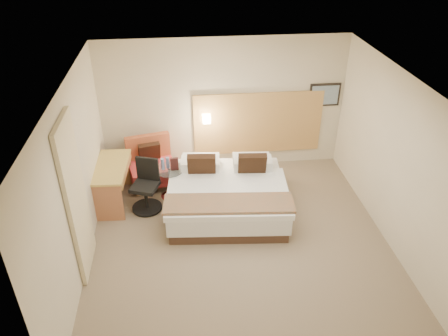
{
  "coord_description": "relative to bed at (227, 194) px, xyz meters",
  "views": [
    {
      "loc": [
        -0.85,
        -5.42,
        4.73
      ],
      "look_at": [
        -0.18,
        0.75,
        0.98
      ],
      "focal_mm": 35.0,
      "sensor_mm": 36.0,
      "label": 1
    }
  ],
  "objects": [
    {
      "name": "curtain",
      "position": [
        -2.26,
        -1.19,
        0.89
      ],
      "size": [
        0.06,
        0.9,
        2.42
      ],
      "primitive_type": "cube",
      "color": "beige",
      "rests_on": "wall_left"
    },
    {
      "name": "wall_front",
      "position": [
        0.1,
        -3.45,
        1.02
      ],
      "size": [
        4.8,
        0.02,
        2.7
      ],
      "primitive_type": "cube",
      "color": "beige",
      "rests_on": "floor"
    },
    {
      "name": "lounge_chair",
      "position": [
        -1.37,
        1.06,
        0.04
      ],
      "size": [
        1.02,
        0.94,
        0.91
      ],
      "color": "#B08053",
      "rests_on": "floor"
    },
    {
      "name": "bed",
      "position": [
        0.0,
        0.0,
        0.0
      ],
      "size": [
        2.21,
        2.16,
        1.01
      ],
      "color": "#442D22",
      "rests_on": "floor"
    },
    {
      "name": "desk",
      "position": [
        -2.01,
        0.45,
        0.28
      ],
      "size": [
        0.63,
        1.25,
        0.77
      ],
      "color": "gold",
      "rests_on": "floor"
    },
    {
      "name": "lamp_shade",
      "position": [
        -0.25,
        1.42,
        0.82
      ],
      "size": [
        0.15,
        0.15,
        0.15
      ],
      "primitive_type": "cube",
      "color": "#FFEDC6",
      "rests_on": "wall_back"
    },
    {
      "name": "wall_right",
      "position": [
        2.51,
        -0.94,
        1.02
      ],
      "size": [
        0.02,
        5.0,
        2.7
      ],
      "primitive_type": "cube",
      "color": "beige",
      "rests_on": "floor"
    },
    {
      "name": "headboard_panel",
      "position": [
        0.8,
        1.53,
        0.62
      ],
      "size": [
        2.6,
        0.04,
        1.3
      ],
      "primitive_type": "cube",
      "color": "#BB8849",
      "rests_on": "wall_back"
    },
    {
      "name": "side_table",
      "position": [
        -1.01,
        0.49,
        0.01
      ],
      "size": [
        0.58,
        0.58,
        0.61
      ],
      "color": "silver",
      "rests_on": "floor"
    },
    {
      "name": "bottle_a",
      "position": [
        -1.12,
        0.5,
        0.39
      ],
      "size": [
        0.07,
        0.07,
        0.22
      ],
      "primitive_type": "cylinder",
      "rotation": [
        0.0,
        0.0,
        0.06
      ],
      "color": "#879CD1",
      "rests_on": "side_table"
    },
    {
      "name": "wall_back",
      "position": [
        0.1,
        1.57,
        1.02
      ],
      "size": [
        4.8,
        0.02,
        2.7
      ],
      "primitive_type": "cube",
      "color": "beige",
      "rests_on": "floor"
    },
    {
      "name": "lamp_arm",
      "position": [
        -0.25,
        1.48,
        0.82
      ],
      "size": [
        0.02,
        0.12,
        0.02
      ],
      "primitive_type": "cylinder",
      "rotation": [
        1.57,
        0.0,
        0.0
      ],
      "color": "silver",
      "rests_on": "wall_back"
    },
    {
      "name": "ceiling",
      "position": [
        0.1,
        -0.94,
        2.38
      ],
      "size": [
        4.8,
        5.0,
        0.02
      ],
      "primitive_type": "cube",
      "color": "white",
      "rests_on": "floor"
    },
    {
      "name": "bottle_b",
      "position": [
        -1.03,
        0.54,
        0.39
      ],
      "size": [
        0.07,
        0.07,
        0.22
      ],
      "primitive_type": "cylinder",
      "rotation": [
        0.0,
        0.0,
        0.06
      ],
      "color": "#7F93C4",
      "rests_on": "side_table"
    },
    {
      "name": "menu_folder",
      "position": [
        -0.91,
        0.46,
        0.4
      ],
      "size": [
        0.15,
        0.06,
        0.24
      ],
      "primitive_type": "cube",
      "rotation": [
        0.0,
        0.0,
        0.06
      ],
      "color": "#381717",
      "rests_on": "side_table"
    },
    {
      "name": "art_frame",
      "position": [
        2.12,
        1.54,
        1.17
      ],
      "size": [
        0.62,
        0.03,
        0.47
      ],
      "primitive_type": "cube",
      "color": "black",
      "rests_on": "wall_back"
    },
    {
      "name": "wall_left",
      "position": [
        -2.31,
        -0.94,
        1.02
      ],
      "size": [
        0.02,
        5.0,
        2.7
      ],
      "primitive_type": "cube",
      "color": "beige",
      "rests_on": "floor"
    },
    {
      "name": "desk_chair",
      "position": [
        -1.43,
        0.19,
        0.07
      ],
      "size": [
        0.68,
        0.68,
        0.95
      ],
      "color": "black",
      "rests_on": "floor"
    },
    {
      "name": "art_canvas",
      "position": [
        2.12,
        1.52,
        1.17
      ],
      "size": [
        0.54,
        0.01,
        0.39
      ],
      "primitive_type": "cube",
      "color": "gray",
      "rests_on": "wall_back"
    },
    {
      "name": "floor",
      "position": [
        0.1,
        -0.94,
        -0.34
      ],
      "size": [
        4.8,
        5.0,
        0.02
      ],
      "primitive_type": "cube",
      "color": "#7D6B54",
      "rests_on": "ground"
    }
  ]
}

